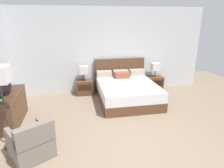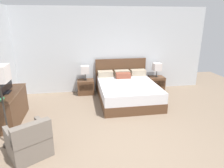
{
  "view_description": "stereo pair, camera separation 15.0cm",
  "coord_description": "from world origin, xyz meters",
  "px_view_note": "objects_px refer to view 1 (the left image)",
  "views": [
    {
      "loc": [
        -1.03,
        -3.16,
        2.46
      ],
      "look_at": [
        -0.03,
        1.99,
        0.75
      ],
      "focal_mm": 32.0,
      "sensor_mm": 36.0,
      "label": 1
    },
    {
      "loc": [
        -0.89,
        -3.19,
        2.46
      ],
      "look_at": [
        -0.03,
        1.99,
        0.75
      ],
      "focal_mm": 32.0,
      "sensor_mm": 36.0,
      "label": 2
    }
  ],
  "objects_px": {
    "nightstand_right": "(154,83)",
    "table_lamp_right": "(156,67)",
    "dresser": "(8,108)",
    "tv": "(4,84)",
    "bed": "(126,90)",
    "armchair_by_window": "(32,143)",
    "nightstand_left": "(85,87)",
    "table_lamp_left": "(84,70)"
  },
  "relations": [
    {
      "from": "table_lamp_right",
      "to": "bed",
      "type": "bearing_deg",
      "value": -148.33
    },
    {
      "from": "nightstand_right",
      "to": "table_lamp_right",
      "type": "xyz_separation_m",
      "value": [
        0.0,
        0.0,
        0.61
      ]
    },
    {
      "from": "tv",
      "to": "table_lamp_left",
      "type": "bearing_deg",
      "value": 40.97
    },
    {
      "from": "bed",
      "to": "nightstand_left",
      "type": "xyz_separation_m",
      "value": [
        -1.27,
        0.78,
        -0.07
      ]
    },
    {
      "from": "bed",
      "to": "nightstand_right",
      "type": "bearing_deg",
      "value": 31.63
    },
    {
      "from": "dresser",
      "to": "armchair_by_window",
      "type": "distance_m",
      "value": 1.65
    },
    {
      "from": "table_lamp_right",
      "to": "armchair_by_window",
      "type": "bearing_deg",
      "value": -139.69
    },
    {
      "from": "nightstand_right",
      "to": "bed",
      "type": "bearing_deg",
      "value": -148.37
    },
    {
      "from": "bed",
      "to": "nightstand_left",
      "type": "bearing_deg",
      "value": 148.37
    },
    {
      "from": "table_lamp_right",
      "to": "tv",
      "type": "height_order",
      "value": "tv"
    },
    {
      "from": "nightstand_left",
      "to": "nightstand_right",
      "type": "distance_m",
      "value": 2.53
    },
    {
      "from": "nightstand_left",
      "to": "dresser",
      "type": "height_order",
      "value": "dresser"
    },
    {
      "from": "bed",
      "to": "nightstand_left",
      "type": "height_order",
      "value": "bed"
    },
    {
      "from": "bed",
      "to": "tv",
      "type": "relative_size",
      "value": 2.57
    },
    {
      "from": "nightstand_left",
      "to": "nightstand_right",
      "type": "bearing_deg",
      "value": 0.0
    },
    {
      "from": "tv",
      "to": "armchair_by_window",
      "type": "xyz_separation_m",
      "value": [
        0.78,
        -1.45,
        -0.73
      ]
    },
    {
      "from": "nightstand_left",
      "to": "armchair_by_window",
      "type": "relative_size",
      "value": 0.59
    },
    {
      "from": "nightstand_right",
      "to": "table_lamp_right",
      "type": "bearing_deg",
      "value": 90.0
    },
    {
      "from": "nightstand_left",
      "to": "dresser",
      "type": "xyz_separation_m",
      "value": [
        -1.94,
        -1.68,
        0.16
      ]
    },
    {
      "from": "tv",
      "to": "armchair_by_window",
      "type": "relative_size",
      "value": 0.89
    },
    {
      "from": "bed",
      "to": "nightstand_left",
      "type": "relative_size",
      "value": 3.88
    },
    {
      "from": "nightstand_left",
      "to": "table_lamp_right",
      "type": "bearing_deg",
      "value": 0.03
    },
    {
      "from": "dresser",
      "to": "tv",
      "type": "bearing_deg",
      "value": -39.91
    },
    {
      "from": "table_lamp_right",
      "to": "nightstand_right",
      "type": "bearing_deg",
      "value": -90.0
    },
    {
      "from": "table_lamp_left",
      "to": "armchair_by_window",
      "type": "bearing_deg",
      "value": -110.35
    },
    {
      "from": "tv",
      "to": "table_lamp_right",
      "type": "bearing_deg",
      "value": 20.63
    },
    {
      "from": "nightstand_left",
      "to": "table_lamp_left",
      "type": "height_order",
      "value": "table_lamp_left"
    },
    {
      "from": "bed",
      "to": "nightstand_right",
      "type": "relative_size",
      "value": 3.88
    },
    {
      "from": "bed",
      "to": "armchair_by_window",
      "type": "relative_size",
      "value": 2.28
    },
    {
      "from": "table_lamp_left",
      "to": "table_lamp_right",
      "type": "xyz_separation_m",
      "value": [
        2.53,
        0.0,
        0.0
      ]
    },
    {
      "from": "nightstand_right",
      "to": "dresser",
      "type": "distance_m",
      "value": 4.78
    },
    {
      "from": "table_lamp_left",
      "to": "bed",
      "type": "bearing_deg",
      "value": -31.68
    },
    {
      "from": "table_lamp_left",
      "to": "dresser",
      "type": "xyz_separation_m",
      "value": [
        -1.94,
        -1.68,
        -0.45
      ]
    },
    {
      "from": "bed",
      "to": "dresser",
      "type": "height_order",
      "value": "bed"
    },
    {
      "from": "nightstand_left",
      "to": "tv",
      "type": "distance_m",
      "value": 2.68
    },
    {
      "from": "dresser",
      "to": "tv",
      "type": "xyz_separation_m",
      "value": [
        0.0,
        -0.0,
        0.61
      ]
    },
    {
      "from": "table_lamp_left",
      "to": "tv",
      "type": "relative_size",
      "value": 0.59
    },
    {
      "from": "bed",
      "to": "table_lamp_right",
      "type": "distance_m",
      "value": 1.58
    },
    {
      "from": "dresser",
      "to": "bed",
      "type": "bearing_deg",
      "value": 15.67
    },
    {
      "from": "table_lamp_right",
      "to": "dresser",
      "type": "relative_size",
      "value": 0.35
    },
    {
      "from": "table_lamp_right",
      "to": "armchair_by_window",
      "type": "xyz_separation_m",
      "value": [
        -3.69,
        -3.13,
        -0.56
      ]
    },
    {
      "from": "bed",
      "to": "armchair_by_window",
      "type": "height_order",
      "value": "bed"
    }
  ]
}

